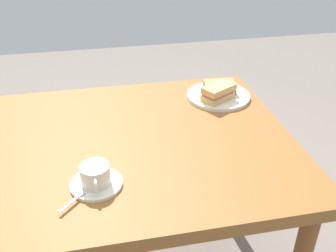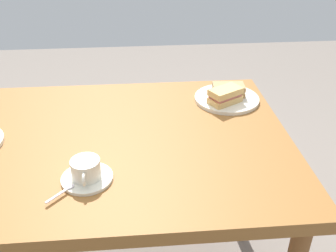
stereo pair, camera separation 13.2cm
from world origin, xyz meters
The scene contains 7 objects.
dining_table centered at (0.00, 0.00, 0.64)m, with size 1.36×0.89×0.72m.
sandwich_plate centered at (0.52, 0.25, 0.72)m, with size 0.26×0.26×0.01m, color silver.
sandwich_front centered at (0.53, 0.27, 0.75)m, with size 0.13×0.08×0.05m.
sandwich_back centered at (0.50, 0.21, 0.76)m, with size 0.15×0.13×0.06m.
coffee_saucer centered at (0.00, -0.22, 0.72)m, with size 0.15×0.15×0.01m, color silver.
coffee_cup centered at (0.00, -0.22, 0.76)m, with size 0.09×0.11×0.06m.
spoon centered at (-0.05, -0.27, 0.73)m, with size 0.08×0.08×0.01m.
Camera 1 is at (0.03, -1.10, 1.43)m, focal length 40.82 mm.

